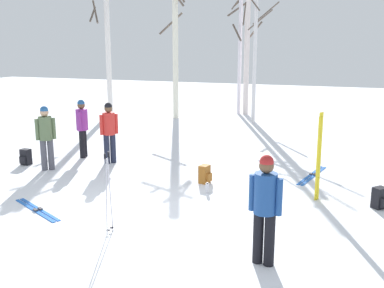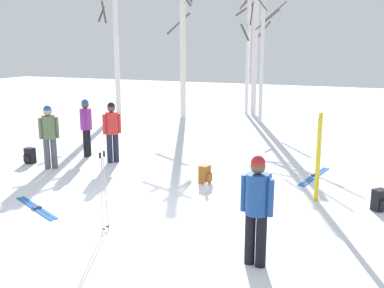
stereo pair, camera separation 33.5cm
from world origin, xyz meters
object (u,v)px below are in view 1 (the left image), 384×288
(backpack_2, at_px, (205,174))
(birch_tree_2, at_px, (240,32))
(ski_pair_planted_1, at_px, (319,157))
(ski_pair_lying_1, at_px, (312,175))
(person_2, at_px, (265,203))
(ski_pair_lying_0, at_px, (37,210))
(ski_poles_0, at_px, (108,191))
(person_3, at_px, (82,125))
(water_bottle_1, at_px, (270,177))
(birch_tree_4, at_px, (255,58))
(person_1, at_px, (109,129))
(backpack_1, at_px, (380,198))
(water_bottle_0, at_px, (207,188))
(birch_tree_0, at_px, (107,37))
(birch_tree_3, at_px, (246,51))
(person_0, at_px, (46,134))
(backpack_0, at_px, (26,157))
(birch_tree_1, at_px, (175,43))

(backpack_2, distance_m, birch_tree_2, 11.78)
(ski_pair_planted_1, xyz_separation_m, ski_pair_lying_1, (-0.26, 1.84, -0.94))
(ski_pair_lying_1, bearing_deg, person_2, -92.55)
(ski_pair_lying_0, distance_m, ski_poles_0, 2.16)
(person_3, distance_m, water_bottle_1, 5.74)
(ski_pair_lying_0, xyz_separation_m, birch_tree_4, (1.79, 11.60, 2.72))
(ski_pair_lying_0, bearing_deg, backpack_2, 48.33)
(ski_pair_lying_0, height_order, birch_tree_2, birch_tree_2)
(person_2, bearing_deg, person_1, 140.37)
(backpack_1, xyz_separation_m, birch_tree_2, (-5.95, 11.37, 3.63))
(water_bottle_0, distance_m, birch_tree_0, 13.18)
(person_3, height_order, birch_tree_4, birch_tree_4)
(birch_tree_3, bearing_deg, ski_pair_lying_1, -66.38)
(backpack_2, relative_size, birch_tree_3, 0.08)
(person_0, height_order, ski_poles_0, person_0)
(birch_tree_3, bearing_deg, water_bottle_1, -72.81)
(person_0, bearing_deg, person_2, -26.05)
(ski_pair_planted_1, height_order, ski_poles_0, ski_pair_planted_1)
(ski_pair_lying_1, xyz_separation_m, backpack_0, (-7.60, -1.70, 0.20))
(water_bottle_0, bearing_deg, person_2, -56.72)
(backpack_1, bearing_deg, ski_pair_planted_1, 177.35)
(person_3, height_order, ski_poles_0, person_3)
(person_2, height_order, ski_pair_planted_1, ski_pair_planted_1)
(person_0, height_order, backpack_0, person_0)
(birch_tree_2, bearing_deg, birch_tree_1, -135.85)
(backpack_0, relative_size, birch_tree_3, 0.08)
(person_2, height_order, ski_poles_0, person_2)
(person_1, distance_m, backpack_2, 3.31)
(backpack_2, xyz_separation_m, birch_tree_0, (-7.96, 8.94, 3.39))
(person_2, height_order, birch_tree_2, birch_tree_2)
(person_1, relative_size, birch_tree_0, 0.25)
(ski_pair_lying_0, relative_size, backpack_0, 3.65)
(ski_pair_lying_1, relative_size, birch_tree_0, 0.28)
(birch_tree_4, bearing_deg, water_bottle_1, -74.24)
(backpack_1, relative_size, birch_tree_4, 0.08)
(person_1, bearing_deg, backpack_0, -154.89)
(ski_poles_0, height_order, birch_tree_4, birch_tree_4)
(birch_tree_4, bearing_deg, person_2, -76.37)
(person_0, xyz_separation_m, backpack_1, (8.20, 0.02, -0.77))
(water_bottle_0, bearing_deg, person_3, 157.69)
(person_0, distance_m, ski_pair_planted_1, 6.95)
(birch_tree_0, relative_size, birch_tree_3, 1.20)
(person_2, distance_m, ski_pair_planted_1, 3.27)
(ski_pair_planted_1, xyz_separation_m, birch_tree_4, (-3.45, 8.98, 1.79))
(person_1, xyz_separation_m, birch_tree_3, (1.40, 10.07, 1.99))
(backpack_1, height_order, birch_tree_2, birch_tree_2)
(ski_pair_lying_0, bearing_deg, birch_tree_3, 86.33)
(person_1, height_order, backpack_2, person_1)
(ski_pair_planted_1, bearing_deg, person_3, 168.18)
(person_3, xyz_separation_m, birch_tree_3, (2.49, 9.76, 1.99))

